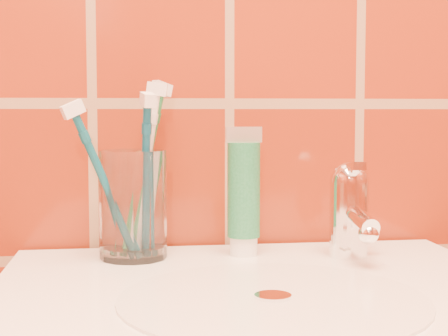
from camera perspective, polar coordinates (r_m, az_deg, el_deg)
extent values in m
cylinder|color=silver|center=(0.67, 4.08, -10.78)|extent=(0.30, 0.30, 0.00)
cylinder|color=white|center=(0.67, 4.09, -10.61)|extent=(0.04, 0.04, 0.00)
cylinder|color=white|center=(0.85, -7.57, -3.03)|extent=(0.09, 0.09, 0.13)
cylinder|color=white|center=(0.87, 1.64, -6.48)|extent=(0.03, 0.03, 0.02)
cylinder|color=#18683F|center=(0.86, 1.65, -1.82)|extent=(0.04, 0.04, 0.12)
cube|color=beige|center=(0.86, 1.66, 2.79)|extent=(0.05, 0.01, 0.02)
cylinder|color=white|center=(0.87, 10.32, -4.19)|extent=(0.05, 0.05, 0.09)
sphere|color=white|center=(0.86, 10.37, -1.08)|extent=(0.05, 0.05, 0.05)
cylinder|color=white|center=(0.83, 11.15, -4.07)|extent=(0.02, 0.09, 0.03)
cube|color=white|center=(0.85, 10.64, 0.05)|extent=(0.02, 0.06, 0.01)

